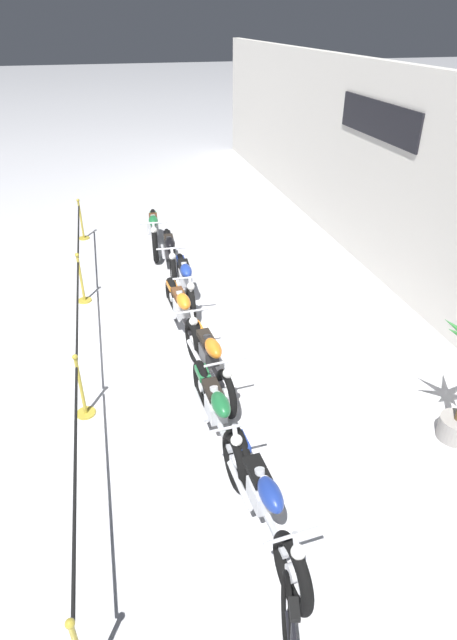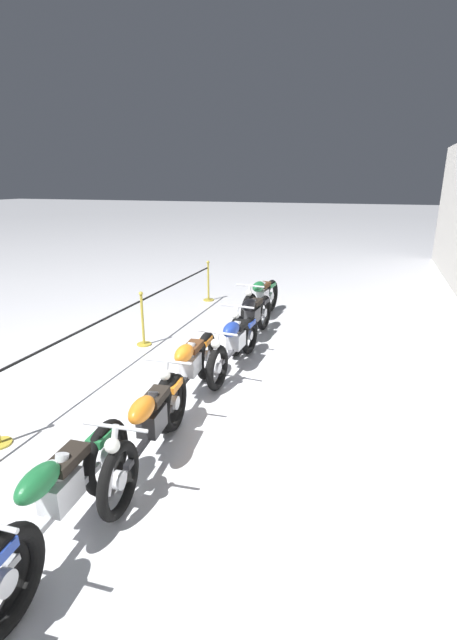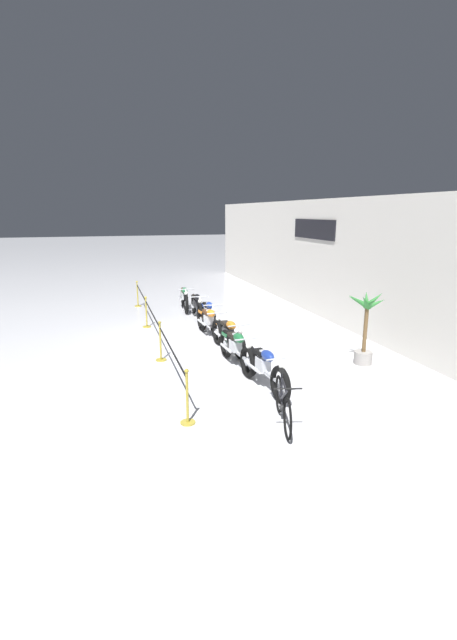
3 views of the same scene
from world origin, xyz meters
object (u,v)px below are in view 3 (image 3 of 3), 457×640
motorcycle_blue_6 (264,368)px  stanchion_far_left (147,308)px  motorcycle_orange_3 (209,322)px  stanchion_mid_left (147,317)px  motorcycle_blue_2 (208,313)px  motorcycle_green_5 (236,348)px  motorcycle_green_0 (184,298)px  stanchion_mid_right (161,347)px  potted_palm_left_of_row (365,325)px  motorcycle_orange_4 (229,335)px  stanchion_far_right (187,405)px  motorcycle_black_1 (197,305)px  bicycle (283,404)px

motorcycle_blue_6 → stanchion_far_left: size_ratio=0.22×
motorcycle_orange_3 → stanchion_mid_left: 2.45m
motorcycle_blue_2 → motorcycle_green_5: 3.95m
motorcycle_green_0 → stanchion_mid_left: (2.25, -1.71, -0.12)m
stanchion_mid_right → potted_palm_left_of_row: bearing=70.8°
motorcycle_green_0 → motorcycle_orange_4: 5.47m
motorcycle_orange_4 → stanchion_mid_left: size_ratio=2.10×
motorcycle_green_5 → stanchion_far_right: stanchion_far_right is taller
motorcycle_black_1 → motorcycle_orange_4: motorcycle_black_1 is taller
motorcycle_black_1 → motorcycle_orange_4: bearing=0.2°
bicycle → potted_palm_left_of_row: (-2.37, 3.24, 0.62)m
stanchion_far_right → motorcycle_green_0: bearing=169.5°
motorcycle_blue_2 → stanchion_far_left: 2.02m
motorcycle_black_1 → stanchion_far_left: bearing=-57.1°
motorcycle_green_0 → motorcycle_black_1: motorcycle_green_0 is taller
bicycle → stanchion_mid_left: (-7.53, -1.65, -0.03)m
motorcycle_green_0 → stanchion_far_left: bearing=-33.0°
motorcycle_orange_3 → motorcycle_green_5: size_ratio=1.03×
motorcycle_black_1 → motorcycle_green_5: motorcycle_green_5 is taller
motorcycle_green_5 → bicycle: size_ratio=1.34×
motorcycle_orange_4 → motorcycle_blue_6: 2.72m
motorcycle_blue_2 → stanchion_far_left: bearing=-93.8°
motorcycle_black_1 → potted_palm_left_of_row: 6.72m
stanchion_mid_right → motorcycle_green_5: bearing=60.0°
bicycle → potted_palm_left_of_row: potted_palm_left_of_row is taller
potted_palm_left_of_row → stanchion_far_right: (1.86, -4.89, -0.65)m
motorcycle_green_0 → motorcycle_green_5: motorcycle_green_0 is taller
motorcycle_orange_4 → stanchion_mid_left: 3.74m
motorcycle_orange_3 → stanchion_far_left: (-1.36, -1.72, 0.27)m
stanchion_far_right → motorcycle_blue_2: bearing=162.9°
motorcycle_green_0 → motorcycle_orange_4: (5.46, 0.19, -0.01)m
stanchion_mid_right → motorcycle_black_1: bearing=156.2°
motorcycle_green_5 → motorcycle_blue_6: (1.47, 0.17, 0.01)m
motorcycle_green_0 → stanchion_mid_left: bearing=-37.3°
bicycle → stanchion_far_right: bearing=-107.1°
motorcycle_orange_3 → stanchion_far_right: bearing=-18.1°
motorcycle_black_1 → motorcycle_blue_2: size_ratio=1.03×
potted_palm_left_of_row → motorcycle_orange_4: bearing=-123.2°
motorcycle_green_0 → stanchion_mid_right: size_ratio=2.06×
motorcycle_green_0 → motorcycle_black_1: bearing=7.2°
potted_palm_left_of_row → stanchion_mid_left: (-5.16, -4.89, -0.65)m
motorcycle_blue_6 → stanchion_far_right: stanchion_far_right is taller
motorcycle_black_1 → potted_palm_left_of_row: potted_palm_left_of_row is taller
motorcycle_orange_4 → stanchion_mid_left: stanchion_mid_left is taller
motorcycle_black_1 → stanchion_mid_right: stanchion_mid_right is taller
motorcycle_blue_2 → potted_palm_left_of_row: (4.64, 2.89, 0.55)m
motorcycle_orange_4 → motorcycle_green_5: (1.25, -0.18, 0.00)m
stanchion_mid_left → bicycle: bearing=12.4°
motorcycle_orange_4 → motorcycle_blue_6: motorcycle_blue_6 is taller
motorcycle_blue_2 → stanchion_mid_left: size_ratio=2.10×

